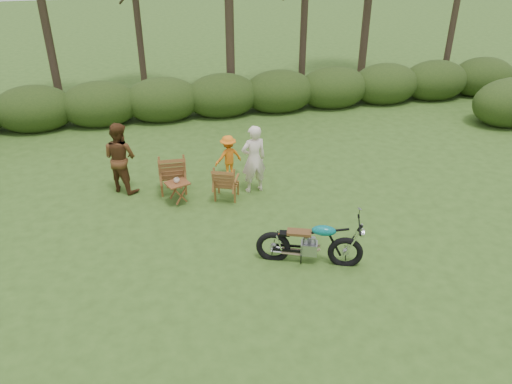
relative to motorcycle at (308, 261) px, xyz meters
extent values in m
plane|color=#304C19|center=(-0.19, -0.24, 0.00)|extent=(80.00, 80.00, 0.00)
cylinder|color=#38291F|center=(-5.69, 10.86, 3.60)|extent=(0.28, 0.28, 7.20)
cylinder|color=#38291F|center=(-2.69, 11.96, 3.15)|extent=(0.24, 0.24, 6.30)
cylinder|color=#38291F|center=(3.31, 10.86, 3.24)|extent=(0.26, 0.26, 6.48)
ellipsoid|color=#223714|center=(-6.19, 8.76, 0.63)|extent=(2.52, 1.68, 1.51)
ellipsoid|color=#223714|center=(-4.19, 8.76, 0.63)|extent=(2.52, 1.68, 1.51)
ellipsoid|color=#223714|center=(-2.19, 8.76, 0.63)|extent=(2.52, 1.68, 1.51)
ellipsoid|color=#223714|center=(-0.19, 8.76, 0.63)|extent=(2.52, 1.68, 1.51)
ellipsoid|color=#223714|center=(1.81, 8.76, 0.63)|extent=(2.52, 1.68, 1.51)
ellipsoid|color=#223714|center=(3.81, 8.76, 0.63)|extent=(2.52, 1.68, 1.51)
ellipsoid|color=#223714|center=(5.81, 8.76, 0.63)|extent=(2.52, 1.68, 1.51)
ellipsoid|color=#223714|center=(7.81, 8.76, 0.63)|extent=(2.52, 1.68, 1.51)
ellipsoid|color=#223714|center=(9.81, 8.76, 0.63)|extent=(2.52, 1.68, 1.51)
ellipsoid|color=#223714|center=(8.81, 5.76, 0.68)|extent=(2.70, 1.80, 1.62)
imported|color=beige|center=(-2.25, 2.88, 0.60)|extent=(0.17, 0.17, 0.11)
imported|color=beige|center=(-0.39, 3.08, 0.00)|extent=(0.68, 0.50, 1.70)
imported|color=#522F17|center=(-3.49, 3.86, 0.00)|extent=(1.07, 1.05, 1.74)
imported|color=orange|center=(-0.84, 3.99, 0.00)|extent=(0.82, 0.61, 1.13)
camera|label=1|loc=(-2.79, -7.46, 5.85)|focal=35.00mm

